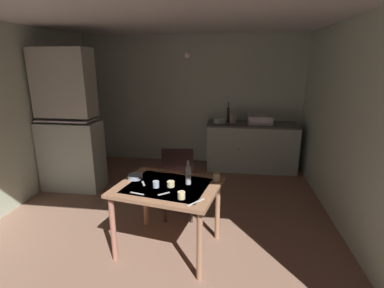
# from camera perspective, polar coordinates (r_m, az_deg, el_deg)

# --- Properties ---
(ground_plane) EXTENTS (5.33, 5.33, 0.00)m
(ground_plane) POSITION_cam_1_polar(r_m,az_deg,el_deg) (4.17, -4.47, -12.73)
(ground_plane) COLOR #876350
(wall_back) EXTENTS (4.43, 0.10, 2.50)m
(wall_back) POSITION_cam_1_polar(r_m,az_deg,el_deg) (5.85, -0.24, 8.58)
(wall_back) COLOR beige
(wall_back) RESTS_ON ground
(wall_left) EXTENTS (0.10, 4.35, 2.50)m
(wall_left) POSITION_cam_1_polar(r_m,az_deg,el_deg) (4.74, -32.10, 4.40)
(wall_left) COLOR beige
(wall_left) RESTS_ON ground
(wall_right) EXTENTS (0.10, 4.35, 2.50)m
(wall_right) POSITION_cam_1_polar(r_m,az_deg,el_deg) (3.91, 28.69, 2.92)
(wall_right) COLOR beige
(wall_right) RESTS_ON ground
(ceiling_slab) EXTENTS (4.43, 4.35, 0.10)m
(ceiling_slab) POSITION_cam_1_polar(r_m,az_deg,el_deg) (3.71, -5.40, 24.41)
(ceiling_slab) COLOR silver
(hutch_cabinet) EXTENTS (0.93, 0.46, 2.20)m
(hutch_cabinet) POSITION_cam_1_polar(r_m,az_deg,el_deg) (4.89, -23.09, 3.20)
(hutch_cabinet) COLOR #AFBCAF
(hutch_cabinet) RESTS_ON ground
(counter_cabinet) EXTENTS (1.68, 0.64, 0.89)m
(counter_cabinet) POSITION_cam_1_polar(r_m,az_deg,el_deg) (5.61, 11.62, -0.46)
(counter_cabinet) COLOR #AFBCAF
(counter_cabinet) RESTS_ON ground
(sink_basin) EXTENTS (0.44, 0.34, 0.15)m
(sink_basin) POSITION_cam_1_polar(r_m,az_deg,el_deg) (5.50, 13.22, 4.71)
(sink_basin) COLOR white
(sink_basin) RESTS_ON counter_cabinet
(hand_pump) EXTENTS (0.05, 0.27, 0.39)m
(hand_pump) POSITION_cam_1_polar(r_m,az_deg,el_deg) (5.51, 7.13, 5.98)
(hand_pump) COLOR #232328
(hand_pump) RESTS_ON counter_cabinet
(mixing_bowl_counter) EXTENTS (0.22, 0.22, 0.10)m
(mixing_bowl_counter) POSITION_cam_1_polar(r_m,az_deg,el_deg) (5.44, 5.43, 4.62)
(mixing_bowl_counter) COLOR #ADD1C1
(mixing_bowl_counter) RESTS_ON counter_cabinet
(stoneware_crock) EXTENTS (0.12, 0.12, 0.15)m
(stoneware_crock) POSITION_cam_1_polar(r_m,az_deg,el_deg) (5.50, 8.03, 4.95)
(stoneware_crock) COLOR beige
(stoneware_crock) RESTS_ON counter_cabinet
(dining_table) EXTENTS (1.17, 1.01, 0.75)m
(dining_table) POSITION_cam_1_polar(r_m,az_deg,el_deg) (3.10, -4.80, -9.80)
(dining_table) COLOR #9B6E4E
(dining_table) RESTS_ON ground
(chair_far_side) EXTENTS (0.44, 0.44, 1.00)m
(chair_far_side) POSITION_cam_1_polar(r_m,az_deg,el_deg) (3.73, -2.69, -7.51)
(chair_far_side) COLOR #36251D
(chair_far_side) RESTS_ON ground
(serving_bowl_wide) EXTENTS (0.16, 0.16, 0.05)m
(serving_bowl_wide) POSITION_cam_1_polar(r_m,az_deg,el_deg) (3.27, -11.11, -6.32)
(serving_bowl_wide) COLOR #9EB2C6
(serving_bowl_wide) RESTS_ON dining_table
(teacup_cream) EXTENTS (0.08, 0.08, 0.08)m
(teacup_cream) POSITION_cam_1_polar(r_m,az_deg,el_deg) (3.16, 4.82, -6.53)
(teacup_cream) COLOR beige
(teacup_cream) RESTS_ON dining_table
(teacup_mint) EXTENTS (0.07, 0.07, 0.07)m
(teacup_mint) POSITION_cam_1_polar(r_m,az_deg,el_deg) (3.02, -7.12, -7.88)
(teacup_mint) COLOR #9EB2C6
(teacup_mint) RESTS_ON dining_table
(mug_dark) EXTENTS (0.08, 0.08, 0.06)m
(mug_dark) POSITION_cam_1_polar(r_m,az_deg,el_deg) (3.02, -4.21, -7.85)
(mug_dark) COLOR beige
(mug_dark) RESTS_ON dining_table
(mug_tall) EXTENTS (0.07, 0.07, 0.07)m
(mug_tall) POSITION_cam_1_polar(r_m,az_deg,el_deg) (2.76, -2.11, -10.04)
(mug_tall) COLOR beige
(mug_tall) RESTS_ON dining_table
(glass_bottle) EXTENTS (0.06, 0.06, 0.26)m
(glass_bottle) POSITION_cam_1_polar(r_m,az_deg,el_deg) (3.05, -0.77, -6.07)
(glass_bottle) COLOR #B7BCC1
(glass_bottle) RESTS_ON dining_table
(table_knife) EXTENTS (0.14, 0.18, 0.00)m
(table_knife) POSITION_cam_1_polar(r_m,az_deg,el_deg) (2.71, 0.77, -11.38)
(table_knife) COLOR silver
(table_knife) RESTS_ON dining_table
(teaspoon_near_bowl) EXTENTS (0.11, 0.09, 0.00)m
(teaspoon_near_bowl) POSITION_cam_1_polar(r_m,az_deg,el_deg) (2.88, -5.58, -9.72)
(teaspoon_near_bowl) COLOR beige
(teaspoon_near_bowl) RESTS_ON dining_table
(teaspoon_by_cup) EXTENTS (0.15, 0.05, 0.00)m
(teaspoon_by_cup) POSITION_cam_1_polar(r_m,az_deg,el_deg) (2.92, -10.75, -9.54)
(teaspoon_by_cup) COLOR beige
(teaspoon_by_cup) RESTS_ON dining_table
(serving_spoon) EXTENTS (0.07, 0.12, 0.00)m
(serving_spoon) POSITION_cam_1_polar(r_m,az_deg,el_deg) (3.13, -9.56, -7.66)
(serving_spoon) COLOR beige
(serving_spoon) RESTS_ON dining_table
(pendant_bulb) EXTENTS (0.08, 0.08, 0.08)m
(pendant_bulb) POSITION_cam_1_polar(r_m,az_deg,el_deg) (3.95, -0.96, 17.10)
(pendant_bulb) COLOR #F9EFCC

